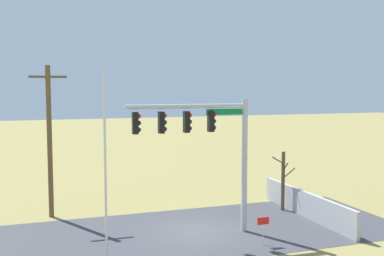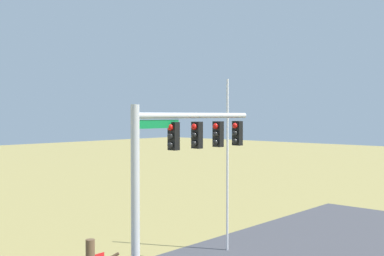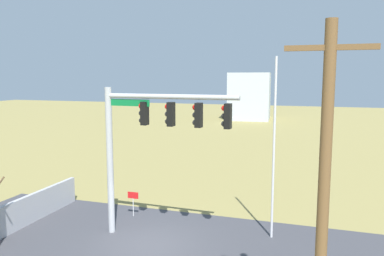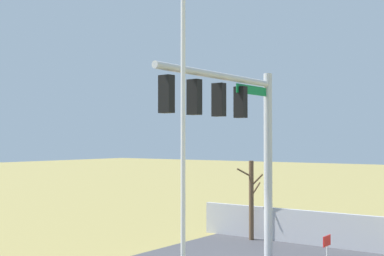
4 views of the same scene
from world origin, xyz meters
name	(u,v)px [view 2 (image 2 of 4)]	position (x,y,z in m)	size (l,w,h in m)	color
signal_mast	(177,158)	(0.31, -0.64, 4.56)	(5.78, 0.46, 6.35)	#B2B5BA
flagpole	(227,165)	(-4.60, -2.26, 3.80)	(0.10, 0.10, 7.61)	silver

